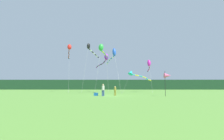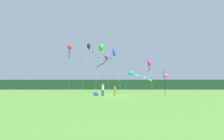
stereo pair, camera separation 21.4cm
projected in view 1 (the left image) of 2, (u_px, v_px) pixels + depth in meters
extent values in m
plane|color=#5B9338|center=(112.00, 96.00, 25.74)|extent=(120.00, 120.00, 0.00)
cube|color=#1E4228|center=(113.00, 85.00, 70.73)|extent=(108.00, 2.81, 3.83)
cylinder|color=#334C8C|center=(102.00, 93.00, 24.56)|extent=(0.17, 0.17, 0.80)
cylinder|color=#334C8C|center=(104.00, 93.00, 24.55)|extent=(0.17, 0.17, 0.80)
cylinder|color=silver|center=(103.00, 88.00, 24.62)|extent=(0.37, 0.37, 0.63)
sphere|color=tan|center=(103.00, 85.00, 24.66)|extent=(0.23, 0.23, 0.23)
cylinder|color=olive|center=(115.00, 93.00, 25.55)|extent=(0.13, 0.13, 0.65)
cylinder|color=olive|center=(116.00, 93.00, 25.55)|extent=(0.13, 0.13, 0.65)
cylinder|color=olive|center=(115.00, 89.00, 25.60)|extent=(0.30, 0.30, 0.51)
sphere|color=tan|center=(115.00, 87.00, 25.64)|extent=(0.19, 0.19, 0.19)
cube|color=#1959B2|center=(96.00, 94.00, 25.14)|extent=(0.58, 0.36, 0.43)
cylinder|color=black|center=(165.00, 84.00, 24.26)|extent=(0.06, 0.06, 3.41)
cone|color=#E5598C|center=(167.00, 76.00, 24.35)|extent=(0.90, 0.70, 0.70)
cylinder|color=#B2B2B2|center=(127.00, 82.00, 37.19)|extent=(2.01, 1.98, 4.30)
cone|color=#1EB7CC|center=(131.00, 72.00, 38.34)|extent=(1.77, 1.76, 1.36)
cylinder|color=#1EB7CC|center=(133.00, 74.00, 38.65)|extent=(1.03, 0.87, 0.34)
cylinder|color=yellow|center=(137.00, 75.00, 39.31)|extent=(1.05, 0.84, 0.32)
cylinder|color=#1EB7CC|center=(141.00, 76.00, 39.93)|extent=(1.08, 0.81, 0.37)
cylinder|color=yellow|center=(144.00, 77.00, 40.56)|extent=(1.06, 0.86, 0.46)
cylinder|color=#1EB7CC|center=(147.00, 79.00, 41.32)|extent=(0.85, 1.08, 0.52)
cylinder|color=yellow|center=(149.00, 80.00, 42.13)|extent=(0.98, 0.95, 0.41)
cylinder|color=#B2B2B2|center=(107.00, 74.00, 39.49)|extent=(0.58, 1.56, 8.00)
ellipsoid|color=purple|center=(106.00, 57.00, 40.62)|extent=(1.23, 1.37, 1.67)
cylinder|color=purple|center=(105.00, 60.00, 40.96)|extent=(0.64, 0.97, 0.50)
cylinder|color=black|center=(104.00, 62.00, 41.78)|extent=(0.46, 0.99, 0.41)
cylinder|color=purple|center=(103.00, 63.00, 42.64)|extent=(0.56, 0.95, 0.32)
cylinder|color=black|center=(101.00, 64.00, 43.44)|extent=(0.68, 0.91, 0.30)
cylinder|color=purple|center=(100.00, 65.00, 44.22)|extent=(0.66, 0.92, 0.34)
cylinder|color=black|center=(98.00, 66.00, 45.01)|extent=(0.63, 0.94, 0.34)
cylinder|color=purple|center=(97.00, 67.00, 45.83)|extent=(0.56, 0.98, 0.44)
cylinder|color=#B2B2B2|center=(69.00, 68.00, 39.26)|extent=(1.13, 4.44, 10.51)
ellipsoid|color=red|center=(69.00, 47.00, 41.93)|extent=(1.20, 1.30, 1.49)
cylinder|color=red|center=(69.00, 50.00, 42.23)|extent=(0.46, 0.83, 0.37)
cylinder|color=black|center=(69.00, 51.00, 42.94)|extent=(0.39, 0.85, 0.45)
cylinder|color=red|center=(69.00, 53.00, 43.64)|extent=(0.47, 0.81, 0.30)
cylinder|color=black|center=(69.00, 54.00, 44.36)|extent=(0.25, 0.82, 0.37)
cylinder|color=red|center=(69.00, 55.00, 45.08)|extent=(0.46, 0.84, 0.41)
cylinder|color=black|center=(69.00, 56.00, 45.79)|extent=(0.41, 0.81, 0.29)
cylinder|color=red|center=(69.00, 57.00, 46.50)|extent=(0.47, 0.82, 0.36)
cylinder|color=black|center=(69.00, 58.00, 47.22)|extent=(0.22, 0.81, 0.36)
cylinder|color=#B2B2B2|center=(118.00, 72.00, 32.86)|extent=(1.23, 3.93, 8.01)
ellipsoid|color=blue|center=(114.00, 52.00, 35.17)|extent=(1.02, 1.41, 1.87)
cylinder|color=blue|center=(114.00, 56.00, 35.39)|extent=(0.34, 0.64, 0.28)
cylinder|color=white|center=(113.00, 57.00, 35.92)|extent=(0.48, 0.66, 0.37)
cylinder|color=blue|center=(111.00, 58.00, 36.42)|extent=(0.47, 0.64, 0.32)
cylinder|color=white|center=(110.00, 59.00, 36.93)|extent=(0.47, 0.65, 0.33)
cylinder|color=blue|center=(109.00, 60.00, 37.46)|extent=(0.32, 0.65, 0.30)
cylinder|color=white|center=(109.00, 61.00, 38.01)|extent=(0.38, 0.65, 0.31)
cylinder|color=blue|center=(108.00, 62.00, 38.55)|extent=(0.36, 0.67, 0.37)
cylinder|color=white|center=(107.00, 63.00, 39.10)|extent=(0.33, 0.68, 0.39)
cylinder|color=#B2B2B2|center=(85.00, 69.00, 35.43)|extent=(1.01, 1.89, 9.56)
ellipsoid|color=black|center=(89.00, 46.00, 36.79)|extent=(0.97, 1.10, 1.27)
cylinder|color=black|center=(89.00, 49.00, 37.09)|extent=(0.40, 0.79, 0.29)
cylinder|color=white|center=(91.00, 50.00, 37.77)|extent=(0.49, 0.81, 0.41)
cylinder|color=black|center=(92.00, 52.00, 38.44)|extent=(0.45, 0.81, 0.37)
cylinder|color=white|center=(94.00, 53.00, 39.12)|extent=(0.45, 0.81, 0.39)
cylinder|color=black|center=(95.00, 55.00, 39.79)|extent=(0.44, 0.79, 0.32)
cylinder|color=white|center=(97.00, 56.00, 40.48)|extent=(0.41, 0.82, 0.42)
cylinder|color=black|center=(98.00, 57.00, 41.16)|extent=(0.47, 0.78, 0.28)
cylinder|color=#B2B2B2|center=(98.00, 69.00, 32.76)|extent=(0.91, 2.45, 8.77)
ellipsoid|color=green|center=(101.00, 47.00, 34.35)|extent=(1.25, 1.36, 1.53)
cylinder|color=green|center=(102.00, 51.00, 34.54)|extent=(0.40, 0.60, 0.31)
cylinder|color=yellow|center=(103.00, 52.00, 35.01)|extent=(0.45, 0.61, 0.36)
cylinder|color=green|center=(104.00, 53.00, 35.48)|extent=(0.31, 0.58, 0.26)
cylinder|color=yellow|center=(105.00, 54.00, 35.99)|extent=(0.31, 0.60, 0.31)
cylinder|color=green|center=(105.00, 55.00, 36.47)|extent=(0.42, 0.60, 0.29)
cylinder|color=yellow|center=(106.00, 56.00, 36.96)|extent=(0.32, 0.58, 0.26)
cylinder|color=green|center=(107.00, 57.00, 37.46)|extent=(0.32, 0.62, 0.36)
cylinder|color=#B2B2B2|center=(151.00, 77.00, 37.69)|extent=(0.38, 4.86, 6.56)
ellipsoid|color=#E026B2|center=(149.00, 63.00, 40.39)|extent=(0.87, 1.50, 1.84)
cylinder|color=#E026B2|center=(149.00, 66.00, 40.68)|extent=(0.42, 0.80, 0.33)
cylinder|color=black|center=(149.00, 67.00, 41.38)|extent=(0.35, 0.80, 0.33)
cylinder|color=#E026B2|center=(149.00, 68.00, 42.10)|extent=(0.32, 0.81, 0.38)
cylinder|color=black|center=(149.00, 69.00, 42.82)|extent=(0.26, 0.78, 0.29)
cylinder|color=#E026B2|center=(148.00, 70.00, 43.54)|extent=(0.28, 0.82, 0.45)
cylinder|color=black|center=(148.00, 71.00, 44.26)|extent=(0.25, 0.78, 0.31)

